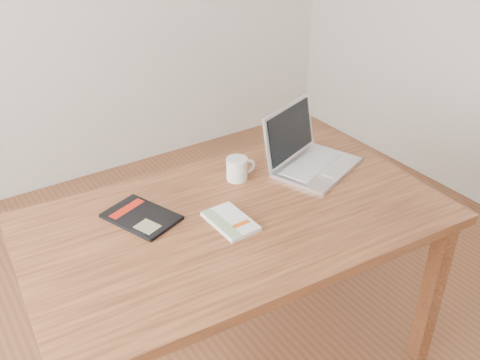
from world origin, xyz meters
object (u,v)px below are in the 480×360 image
desk (238,235)px  laptop (307,155)px  black_guidebook (141,217)px  coffee_mug (238,168)px  white_guidebook (230,222)px

desk → laptop: bearing=22.1°
black_guidebook → coffee_mug: size_ratio=2.43×
white_guidebook → black_guidebook: (-0.25, 0.20, -0.00)m
desk → laptop: (0.44, 0.14, 0.14)m
black_guidebook → laptop: laptop is taller
black_guidebook → coffee_mug: coffee_mug is taller
desk → black_guidebook: (-0.30, 0.17, 0.10)m
desk → coffee_mug: bearing=60.4°
white_guidebook → coffee_mug: (0.19, 0.24, 0.04)m
laptop → black_guidebook: bearing=157.6°
black_guidebook → coffee_mug: (0.44, 0.04, 0.04)m
desk → coffee_mug: coffee_mug is taller
desk → white_guidebook: white_guidebook is taller
desk → black_guidebook: size_ratio=5.22×
white_guidebook → coffee_mug: 0.31m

